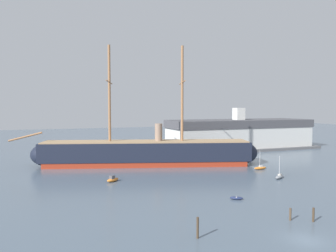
{
  "coord_description": "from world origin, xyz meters",
  "views": [
    {
      "loc": [
        -26.55,
        -27.37,
        14.56
      ],
      "look_at": [
        -2.23,
        36.59,
        10.54
      ],
      "focal_mm": 35.21,
      "sensor_mm": 36.0,
      "label": 1
    }
  ],
  "objects_px": {
    "dinghy_distant_centre": "(144,157)",
    "mooring_piling_nearest": "(198,228)",
    "dinghy_near_centre": "(236,198)",
    "mooring_piling_left_pair": "(313,215)",
    "sailboat_alongside_stern": "(260,168)",
    "dockside_warehouse_right": "(240,134)",
    "motorboat_alongside_bow": "(113,179)",
    "tall_ship": "(146,153)",
    "sailboat_mid_right": "(280,176)",
    "mooring_piling_right_pair": "(290,214)"
  },
  "relations": [
    {
      "from": "sailboat_mid_right",
      "to": "dockside_warehouse_right",
      "type": "xyz_separation_m",
      "value": [
        18.76,
        43.46,
        4.63
      ]
    },
    {
      "from": "tall_ship",
      "to": "dinghy_distant_centre",
      "type": "bearing_deg",
      "value": 76.13
    },
    {
      "from": "mooring_piling_right_pair",
      "to": "dockside_warehouse_right",
      "type": "relative_size",
      "value": 0.03
    },
    {
      "from": "dinghy_near_centre",
      "to": "dinghy_distant_centre",
      "type": "relative_size",
      "value": 0.92
    },
    {
      "from": "dinghy_near_centre",
      "to": "sailboat_alongside_stern",
      "type": "distance_m",
      "value": 27.11
    },
    {
      "from": "mooring_piling_right_pair",
      "to": "dockside_warehouse_right",
      "type": "bearing_deg",
      "value": 61.98
    },
    {
      "from": "dinghy_near_centre",
      "to": "motorboat_alongside_bow",
      "type": "bearing_deg",
      "value": 129.23
    },
    {
      "from": "motorboat_alongside_bow",
      "to": "mooring_piling_left_pair",
      "type": "xyz_separation_m",
      "value": [
        19.32,
        -31.32,
        0.46
      ]
    },
    {
      "from": "dinghy_distant_centre",
      "to": "mooring_piling_right_pair",
      "type": "distance_m",
      "value": 56.64
    },
    {
      "from": "sailboat_mid_right",
      "to": "dockside_warehouse_right",
      "type": "bearing_deg",
      "value": 66.65
    },
    {
      "from": "sailboat_mid_right",
      "to": "mooring_piling_nearest",
      "type": "distance_m",
      "value": 36.23
    },
    {
      "from": "sailboat_alongside_stern",
      "to": "motorboat_alongside_bow",
      "type": "bearing_deg",
      "value": -179.65
    },
    {
      "from": "motorboat_alongside_bow",
      "to": "dinghy_distant_centre",
      "type": "height_order",
      "value": "motorboat_alongside_bow"
    },
    {
      "from": "sailboat_mid_right",
      "to": "sailboat_alongside_stern",
      "type": "xyz_separation_m",
      "value": [
        2.25,
        9.41,
        -0.01
      ]
    },
    {
      "from": "dinghy_distant_centre",
      "to": "mooring_piling_left_pair",
      "type": "distance_m",
      "value": 58.26
    },
    {
      "from": "sailboat_mid_right",
      "to": "sailboat_alongside_stern",
      "type": "distance_m",
      "value": 9.67
    },
    {
      "from": "dinghy_near_centre",
      "to": "mooring_piling_left_pair",
      "type": "bearing_deg",
      "value": -73.38
    },
    {
      "from": "tall_ship",
      "to": "sailboat_alongside_stern",
      "type": "xyz_separation_m",
      "value": [
        23.21,
        -14.59,
        -2.8
      ]
    },
    {
      "from": "tall_ship",
      "to": "sailboat_alongside_stern",
      "type": "height_order",
      "value": "tall_ship"
    },
    {
      "from": "dinghy_near_centre",
      "to": "sailboat_mid_right",
      "type": "bearing_deg",
      "value": 31.2
    },
    {
      "from": "sailboat_alongside_stern",
      "to": "mooring_piling_right_pair",
      "type": "bearing_deg",
      "value": -120.37
    },
    {
      "from": "tall_ship",
      "to": "motorboat_alongside_bow",
      "type": "distance_m",
      "value": 18.87
    },
    {
      "from": "motorboat_alongside_bow",
      "to": "mooring_piling_left_pair",
      "type": "bearing_deg",
      "value": -58.33
    },
    {
      "from": "tall_ship",
      "to": "sailboat_alongside_stern",
      "type": "relative_size",
      "value": 13.56
    },
    {
      "from": "dinghy_distant_centre",
      "to": "motorboat_alongside_bow",
      "type": "bearing_deg",
      "value": -118.2
    },
    {
      "from": "mooring_piling_nearest",
      "to": "dockside_warehouse_right",
      "type": "xyz_separation_m",
      "value": [
        47.79,
        65.13,
        3.81
      ]
    },
    {
      "from": "motorboat_alongside_bow",
      "to": "sailboat_alongside_stern",
      "type": "relative_size",
      "value": 0.7
    },
    {
      "from": "motorboat_alongside_bow",
      "to": "mooring_piling_left_pair",
      "type": "relative_size",
      "value": 1.72
    },
    {
      "from": "dinghy_near_centre",
      "to": "dinghy_distant_centre",
      "type": "height_order",
      "value": "dinghy_distant_centre"
    },
    {
      "from": "dinghy_near_centre",
      "to": "sailboat_alongside_stern",
      "type": "height_order",
      "value": "sailboat_alongside_stern"
    },
    {
      "from": "mooring_piling_nearest",
      "to": "dockside_warehouse_right",
      "type": "relative_size",
      "value": 0.04
    },
    {
      "from": "motorboat_alongside_bow",
      "to": "dinghy_distant_centre",
      "type": "relative_size",
      "value": 1.31
    },
    {
      "from": "sailboat_alongside_stern",
      "to": "dinghy_distant_centre",
      "type": "distance_m",
      "value": 33.36
    },
    {
      "from": "dinghy_distant_centre",
      "to": "mooring_piling_left_pair",
      "type": "bearing_deg",
      "value": -85.07
    },
    {
      "from": "dinghy_distant_centre",
      "to": "mooring_piling_nearest",
      "type": "distance_m",
      "value": 58.63
    },
    {
      "from": "sailboat_alongside_stern",
      "to": "dockside_warehouse_right",
      "type": "height_order",
      "value": "dockside_warehouse_right"
    },
    {
      "from": "tall_ship",
      "to": "motorboat_alongside_bow",
      "type": "xyz_separation_m",
      "value": [
        -11.38,
        -14.8,
        -2.73
      ]
    },
    {
      "from": "dinghy_distant_centre",
      "to": "tall_ship",
      "type": "bearing_deg",
      "value": -103.87
    },
    {
      "from": "mooring_piling_right_pair",
      "to": "dockside_warehouse_right",
      "type": "height_order",
      "value": "dockside_warehouse_right"
    },
    {
      "from": "dinghy_near_centre",
      "to": "mooring_piling_nearest",
      "type": "height_order",
      "value": "mooring_piling_nearest"
    },
    {
      "from": "dinghy_distant_centre",
      "to": "dockside_warehouse_right",
      "type": "bearing_deg",
      "value": 11.6
    },
    {
      "from": "sailboat_mid_right",
      "to": "sailboat_alongside_stern",
      "type": "bearing_deg",
      "value": 76.52
    },
    {
      "from": "dinghy_near_centre",
      "to": "dinghy_distant_centre",
      "type": "xyz_separation_m",
      "value": [
        -1.4,
        45.97,
        0.02
      ]
    },
    {
      "from": "motorboat_alongside_bow",
      "to": "mooring_piling_nearest",
      "type": "distance_m",
      "value": 31.06
    },
    {
      "from": "mooring_piling_nearest",
      "to": "sailboat_mid_right",
      "type": "bearing_deg",
      "value": 36.74
    },
    {
      "from": "motorboat_alongside_bow",
      "to": "mooring_piling_left_pair",
      "type": "distance_m",
      "value": 36.81
    },
    {
      "from": "dinghy_distant_centre",
      "to": "mooring_piling_nearest",
      "type": "relative_size",
      "value": 0.99
    },
    {
      "from": "dinghy_near_centre",
      "to": "dockside_warehouse_right",
      "type": "distance_m",
      "value": 64.33
    },
    {
      "from": "mooring_piling_nearest",
      "to": "dinghy_distant_centre",
      "type": "bearing_deg",
      "value": 79.17
    },
    {
      "from": "sailboat_mid_right",
      "to": "mooring_piling_left_pair",
      "type": "distance_m",
      "value": 25.67
    }
  ]
}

